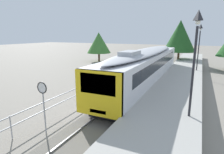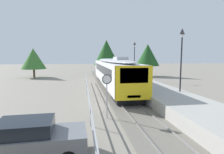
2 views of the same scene
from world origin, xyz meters
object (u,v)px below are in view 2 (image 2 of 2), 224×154
commuter_train (112,71)px  platform_lamp_far_end (135,52)px  speed_limit_sign (107,85)px  parked_hatchback_grey (31,139)px  platform_lamp_mid_platform (182,48)px

commuter_train → platform_lamp_far_end: size_ratio=3.76×
speed_limit_sign → parked_hatchback_grey: (-3.43, -4.14, -1.33)m
platform_lamp_far_end → commuter_train: bearing=-127.0°
platform_lamp_far_end → parked_hatchback_grey: size_ratio=1.32×
speed_limit_sign → parked_hatchback_grey: speed_limit_sign is taller
platform_lamp_mid_platform → parked_hatchback_grey: 13.24m
platform_lamp_far_end → parked_hatchback_grey: bearing=-115.1°
platform_lamp_mid_platform → speed_limit_sign: size_ratio=1.91×
commuter_train → parked_hatchback_grey: bearing=-109.7°
commuter_train → speed_limit_sign: size_ratio=7.16×
commuter_train → platform_lamp_far_end: (4.57, 6.06, 2.47)m
platform_lamp_mid_platform → speed_limit_sign: 7.98m
platform_lamp_mid_platform → platform_lamp_far_end: bearing=90.0°
platform_lamp_mid_platform → parked_hatchback_grey: platform_lamp_mid_platform is taller
commuter_train → platform_lamp_mid_platform: size_ratio=3.76×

